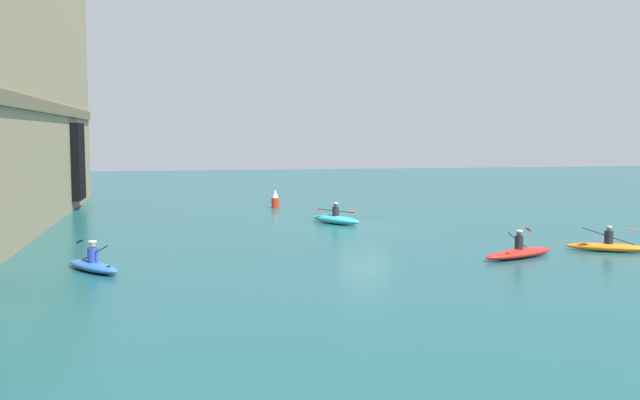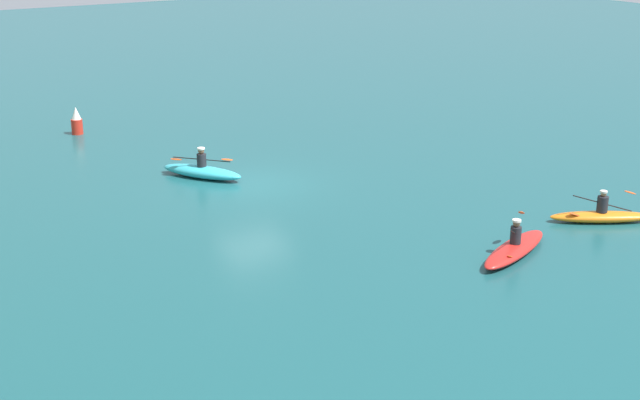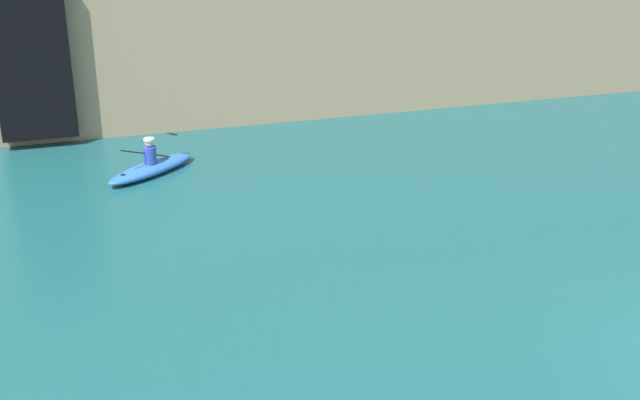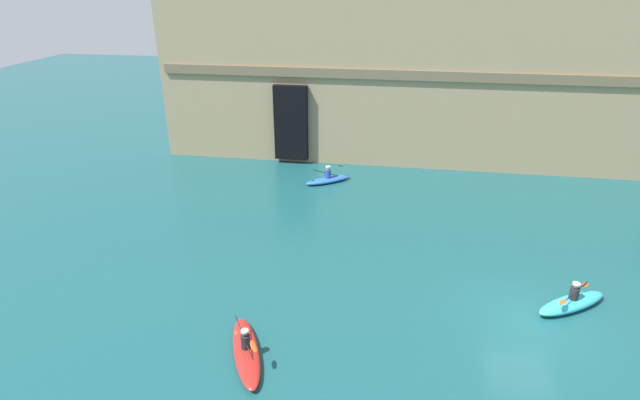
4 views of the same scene
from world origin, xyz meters
TOP-DOWN VIEW (x-y plane):
  - ground_plane at (0.00, 0.00)m, footprint 120.00×120.00m
  - cliff_bluff at (0.02, 19.58)m, footprint 42.26×8.47m
  - kayak_cyan at (1.75, 1.15)m, footprint 3.16×2.48m
  - kayak_blue at (-9.29, 12.20)m, footprint 2.85×2.31m
  - kayak_red at (-9.74, -3.39)m, footprint 2.16×3.61m

SIDE VIEW (x-z plane):
  - ground_plane at x=0.00m, z-range 0.00..0.00m
  - kayak_red at x=-9.74m, z-range -0.35..0.77m
  - kayak_blue at x=-9.29m, z-range -0.31..0.75m
  - kayak_cyan at x=1.75m, z-range -0.31..0.82m
  - cliff_bluff at x=0.02m, z-range -0.02..16.68m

